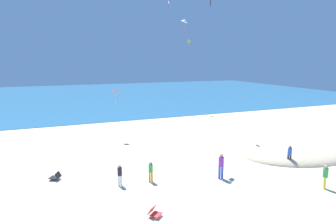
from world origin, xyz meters
TOP-DOWN VIEW (x-y plane):
  - ground_plane at (0.00, 10.00)m, footprint 120.00×120.00m
  - ocean_water at (0.00, 56.59)m, footprint 120.00×60.00m
  - dune_mound at (13.54, 8.44)m, footprint 10.85×7.59m
  - beach_chair_mid_beach at (-1.64, 2.96)m, footprint 0.82×0.83m
  - beach_chair_far_right at (-6.16, 9.77)m, footprint 0.88×0.83m
  - person_1 at (4.08, 5.81)m, footprint 0.41×0.41m
  - person_3 at (9.17, 2.08)m, footprint 0.43×0.43m
  - person_4 at (-0.42, 7.08)m, footprint 0.30×0.30m
  - person_5 at (10.29, 6.11)m, footprint 0.40×0.40m
  - person_6 at (-2.42, 7.24)m, footprint 0.34×0.34m
  - person_7 at (10.08, 9.19)m, footprint 0.60×0.60m
  - kite_white at (3.68, 10.76)m, footprint 0.72×0.75m
  - kite_magenta at (10.05, 29.49)m, footprint 0.34×0.74m
  - kite_red at (-0.20, 18.54)m, footprint 0.70×0.69m
  - kite_black at (8.70, 15.71)m, footprint 0.35×0.73m
  - kite_yellow at (13.60, 30.36)m, footprint 0.74×0.63m

SIDE VIEW (x-z plane):
  - ground_plane at x=0.00m, z-range 0.00..0.00m
  - dune_mound at x=13.54m, z-range -0.94..0.94m
  - ocean_water at x=0.00m, z-range 0.00..0.05m
  - beach_chair_far_right at x=-6.16m, z-range -0.03..0.49m
  - beach_chair_mid_beach at x=-1.64m, z-range -0.03..0.50m
  - person_7 at x=10.08m, z-range -0.09..0.61m
  - person_4 at x=-0.42m, z-range 0.11..1.49m
  - person_6 at x=-2.42m, z-range 0.11..1.51m
  - person_5 at x=10.29m, z-range 0.12..1.62m
  - person_3 at x=9.17m, z-range 0.12..1.65m
  - person_1 at x=4.08m, z-range 0.14..1.88m
  - kite_red at x=-0.20m, z-range 4.07..5.57m
  - kite_yellow at x=13.60m, z-range 10.21..11.27m
  - kite_white at x=3.68m, z-range 10.17..11.32m
  - kite_black at x=8.70m, z-range 12.70..13.85m
  - kite_magenta at x=10.05m, z-range 14.69..16.24m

